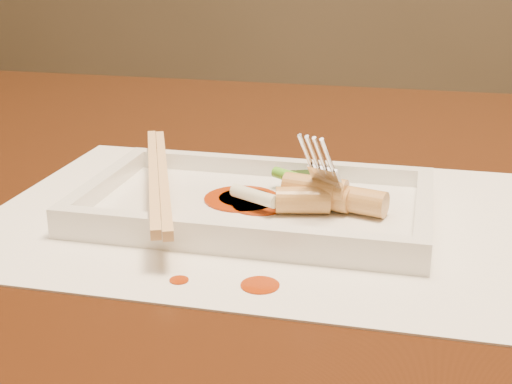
% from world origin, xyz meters
% --- Properties ---
extents(table, '(1.40, 0.90, 0.75)m').
position_xyz_m(table, '(0.00, 0.00, 0.65)').
color(table, black).
rests_on(table, ground).
extents(placemat, '(0.40, 0.30, 0.00)m').
position_xyz_m(placemat, '(0.09, -0.07, 0.75)').
color(placemat, white).
rests_on(placemat, table).
extents(sauce_splatter_a, '(0.02, 0.02, 0.00)m').
position_xyz_m(sauce_splatter_a, '(0.12, -0.19, 0.75)').
color(sauce_splatter_a, '#9A2A04').
rests_on(sauce_splatter_a, placemat).
extents(sauce_splatter_b, '(0.01, 0.01, 0.00)m').
position_xyz_m(sauce_splatter_b, '(0.07, -0.19, 0.75)').
color(sauce_splatter_b, '#9A2A04').
rests_on(sauce_splatter_b, placemat).
extents(plate_base, '(0.26, 0.16, 0.01)m').
position_xyz_m(plate_base, '(0.09, -0.07, 0.76)').
color(plate_base, white).
rests_on(plate_base, placemat).
extents(plate_rim_far, '(0.26, 0.01, 0.01)m').
position_xyz_m(plate_rim_far, '(0.09, 0.00, 0.77)').
color(plate_rim_far, white).
rests_on(plate_rim_far, plate_base).
extents(plate_rim_near, '(0.26, 0.01, 0.01)m').
position_xyz_m(plate_rim_near, '(0.09, -0.15, 0.77)').
color(plate_rim_near, white).
rests_on(plate_rim_near, plate_base).
extents(plate_rim_left, '(0.01, 0.14, 0.01)m').
position_xyz_m(plate_rim_left, '(-0.04, -0.07, 0.77)').
color(plate_rim_left, white).
rests_on(plate_rim_left, plate_base).
extents(plate_rim_right, '(0.01, 0.14, 0.01)m').
position_xyz_m(plate_rim_right, '(0.21, -0.07, 0.77)').
color(plate_rim_right, white).
rests_on(plate_rim_right, plate_base).
extents(veg_piece, '(0.05, 0.04, 0.01)m').
position_xyz_m(veg_piece, '(0.12, -0.03, 0.77)').
color(veg_piece, black).
rests_on(veg_piece, plate_base).
extents(scallion_white, '(0.04, 0.03, 0.01)m').
position_xyz_m(scallion_white, '(0.09, -0.09, 0.77)').
color(scallion_white, '#EAEACC').
rests_on(scallion_white, plate_base).
extents(scallion_green, '(0.08, 0.05, 0.01)m').
position_xyz_m(scallion_green, '(0.13, -0.05, 0.77)').
color(scallion_green, '#48A91B').
rests_on(scallion_green, plate_base).
extents(chopstick_a, '(0.10, 0.23, 0.01)m').
position_xyz_m(chopstick_a, '(0.01, -0.07, 0.78)').
color(chopstick_a, '#E2AE71').
rests_on(chopstick_a, plate_rim_near).
extents(chopstick_b, '(0.10, 0.23, 0.01)m').
position_xyz_m(chopstick_b, '(0.01, -0.07, 0.78)').
color(chopstick_b, '#E2AE71').
rests_on(chopstick_b, plate_rim_near).
extents(fork, '(0.09, 0.10, 0.14)m').
position_xyz_m(fork, '(0.16, -0.05, 0.83)').
color(fork, silver).
rests_on(fork, plate_base).
extents(sauce_blob_0, '(0.06, 0.06, 0.00)m').
position_xyz_m(sauce_blob_0, '(0.07, -0.06, 0.76)').
color(sauce_blob_0, '#9A2A04').
rests_on(sauce_blob_0, plate_base).
extents(sauce_blob_1, '(0.04, 0.04, 0.00)m').
position_xyz_m(sauce_blob_1, '(0.08, -0.06, 0.76)').
color(sauce_blob_1, '#9A2A04').
rests_on(sauce_blob_1, plate_base).
extents(sauce_blob_2, '(0.04, 0.04, 0.00)m').
position_xyz_m(sauce_blob_2, '(0.09, -0.08, 0.76)').
color(sauce_blob_2, '#9A2A04').
rests_on(sauce_blob_2, plate_base).
extents(rice_cake_0, '(0.04, 0.04, 0.02)m').
position_xyz_m(rice_cake_0, '(0.14, -0.07, 0.77)').
color(rice_cake_0, tan).
rests_on(rice_cake_0, plate_base).
extents(rice_cake_1, '(0.04, 0.03, 0.02)m').
position_xyz_m(rice_cake_1, '(0.12, -0.08, 0.77)').
color(rice_cake_1, tan).
rests_on(rice_cake_1, plate_base).
extents(rice_cake_2, '(0.05, 0.03, 0.02)m').
position_xyz_m(rice_cake_2, '(0.13, -0.07, 0.78)').
color(rice_cake_2, tan).
rests_on(rice_cake_2, plate_base).
extents(rice_cake_3, '(0.05, 0.03, 0.02)m').
position_xyz_m(rice_cake_3, '(0.16, -0.07, 0.77)').
color(rice_cake_3, tan).
rests_on(rice_cake_3, plate_base).
extents(rice_cake_4, '(0.04, 0.03, 0.02)m').
position_xyz_m(rice_cake_4, '(0.14, -0.07, 0.77)').
color(rice_cake_4, tan).
rests_on(rice_cake_4, plate_base).
extents(rice_cake_5, '(0.04, 0.03, 0.02)m').
position_xyz_m(rice_cake_5, '(0.13, -0.07, 0.78)').
color(rice_cake_5, tan).
rests_on(rice_cake_5, plate_base).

